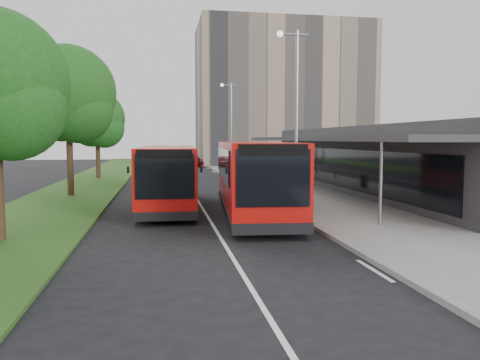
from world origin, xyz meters
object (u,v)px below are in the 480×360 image
object	(u,v)px
bollard	(249,173)
car_far	(163,159)
bus_main	(254,178)
tree_far	(97,122)
lamp_post_near	(295,107)
bus_second	(169,176)
litter_bin	(285,182)
tree_mid	(68,99)
lamp_post_far	(230,123)
car_near	(194,161)

from	to	relation	value
bollard	car_far	xyz separation A→B (m)	(-6.50, 27.03, 0.01)
bollard	bus_main	bearing A→B (deg)	-100.08
tree_far	bollard	world-z (taller)	tree_far
bollard	car_far	bearing A→B (deg)	103.52
lamp_post_near	bus_second	xyz separation A→B (m)	(-5.67, 1.92, -3.22)
litter_bin	bus_main	bearing A→B (deg)	-113.47
tree_mid	bus_main	size ratio (longest dim) A/B	0.76
tree_far	lamp_post_near	size ratio (longest dim) A/B	0.90
bus_main	bus_second	world-z (taller)	bus_main
bollard	lamp_post_near	bearing A→B (deg)	-92.96
litter_bin	tree_mid	bearing A→B (deg)	-176.89
bus_second	litter_bin	bearing A→B (deg)	40.84
bus_second	bollard	distance (m)	14.76
lamp_post_near	bus_main	distance (m)	3.84
car_far	bus_second	bearing A→B (deg)	-111.53
lamp_post_far	bollard	bearing A→B (deg)	-80.80
tree_mid	tree_far	size ratio (longest dim) A/B	1.19
bus_second	car_far	world-z (taller)	bus_second
lamp_post_near	car_near	bearing A→B (deg)	93.47
tree_mid	tree_far	world-z (taller)	tree_mid
tree_mid	bus_second	distance (m)	8.50
tree_mid	car_far	size ratio (longest dim) A/B	2.13
tree_mid	car_near	size ratio (longest dim) A/B	2.17
lamp_post_far	bus_main	distance (m)	21.24
tree_far	litter_bin	bearing A→B (deg)	-41.42
lamp_post_near	lamp_post_far	xyz separation A→B (m)	(0.00, 20.00, 0.00)
lamp_post_near	bollard	world-z (taller)	lamp_post_near
tree_mid	bollard	xyz separation A→B (m)	(11.91, 8.11, -4.86)
bollard	car_near	world-z (taller)	car_near
lamp_post_near	tree_mid	bearing A→B (deg)	147.64
litter_bin	car_near	bearing A→B (deg)	97.95
tree_far	bus_main	distance (m)	22.13
tree_far	litter_bin	xyz separation A→B (m)	(12.81, -11.30, -4.08)
car_near	bus_second	bearing A→B (deg)	-106.84
lamp_post_far	bus_main	size ratio (longest dim) A/B	0.71
tree_far	car_far	world-z (taller)	tree_far
lamp_post_near	bus_main	world-z (taller)	lamp_post_near
lamp_post_near	bollard	xyz separation A→B (m)	(0.78, 15.16, -4.06)
tree_far	car_far	xyz separation A→B (m)	(5.41, 23.15, -3.98)
bollard	car_far	world-z (taller)	car_far
bus_main	lamp_post_far	bearing A→B (deg)	89.21
tree_mid	car_near	distance (m)	29.78
bus_main	bus_second	size ratio (longest dim) A/B	1.08
lamp_post_near	car_near	xyz separation A→B (m)	(-2.13, 35.03, -4.05)
lamp_post_near	tree_far	bearing A→B (deg)	120.29
bus_second	litter_bin	xyz separation A→B (m)	(7.36, 5.83, -0.93)
bus_second	lamp_post_far	bearing A→B (deg)	75.04
tree_mid	tree_far	xyz separation A→B (m)	(0.00, 12.00, -0.87)
tree_mid	bus_main	bearing A→B (deg)	-41.32
tree_mid	bus_main	world-z (taller)	tree_mid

